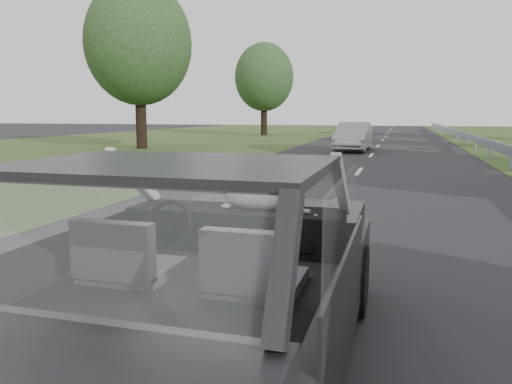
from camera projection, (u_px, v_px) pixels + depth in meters
The scene contains 10 objects.
ground at pixel (207, 376), 3.26m from camera, with size 140.00×140.00×0.00m, color #232329.
subject_car at pixel (205, 269), 3.14m from camera, with size 1.80×4.00×1.45m, color black.
dashboard at pixel (236, 228), 3.72m from camera, with size 1.58×0.45×0.30m, color black.
driver_seat at pixel (123, 253), 2.96m from camera, with size 0.50×0.72×0.42m, color black.
passenger_seat at pixel (252, 264), 2.73m from camera, with size 0.50×0.72×0.42m, color black.
steering_wheel at pixel (170, 224), 3.54m from camera, with size 0.36×0.36×0.04m, color black.
cat at pixel (253, 199), 3.64m from camera, with size 0.52×0.16×0.23m, color gray.
other_car at pixel (353, 137), 22.72m from camera, with size 1.57×3.98×1.31m, color #B5B5B6.
tree_5 at pixel (139, 68), 23.68m from camera, with size 5.04×5.04×7.64m, color #1F3719, non-canonical shape.
tree_6 at pixel (264, 91), 38.65m from camera, with size 4.55×4.55×6.89m, color #1F3719, non-canonical shape.
Camera 1 is at (1.16, -2.82, 1.70)m, focal length 35.00 mm.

